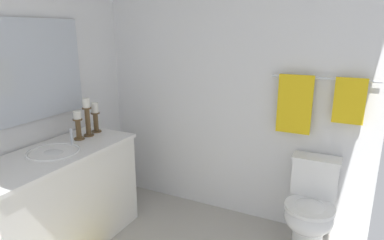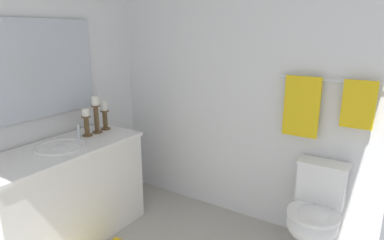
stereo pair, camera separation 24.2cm
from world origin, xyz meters
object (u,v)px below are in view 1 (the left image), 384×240
Objects in this scene: candle_holder_tall at (95,117)px; vanity_cabinet at (59,202)px; candle_holder_short at (87,116)px; sink_basin at (54,157)px; towel_bar at (324,79)px; mirror at (19,72)px; candle_holder_mid at (78,125)px; towel_near_vanity at (295,104)px; toilet at (310,207)px; towel_center at (349,101)px.

vanity_cabinet is at bearing -82.66° from candle_holder_tall.
candle_holder_short is at bearing 96.67° from vanity_cabinet.
sink_basin is 2.20m from towel_bar.
candle_holder_mid is (0.23, 0.32, -0.47)m from mirror.
towel_near_vanity is (1.64, 0.69, 0.13)m from candle_holder_short.
candle_holder_short is 2.04m from toilet.
candle_holder_short reaches higher than vanity_cabinet.
towel_bar is 0.26m from towel_center.
sink_basin is at bearing -147.58° from towel_bar.
towel_near_vanity is at bearing -174.96° from towel_bar.
towel_center reaches higher than candle_holder_mid.
towel_bar is (1.80, 1.14, 0.96)m from vanity_cabinet.
vanity_cabinet is 2.34m from towel_bar.
sink_basin is 2.33m from towel_center.
towel_center reaches higher than candle_holder_tall.
sink_basin is (0.00, 0.00, 0.39)m from vanity_cabinet.
candle_holder_short reaches higher than sink_basin.
towel_near_vanity is 1.37× the size of towel_center.
candle_holder_short is 0.45× the size of toilet.
candle_holder_tall is 0.34× the size of towel_bar.
vanity_cabinet is 0.64m from candle_holder_mid.
sink_basin is 0.70m from mirror.
vanity_cabinet is 0.39m from sink_basin.
mirror is (-0.28, -0.00, 0.64)m from sink_basin.
towel_center is at bearing 0.00° from towel_near_vanity.
towel_bar reaches higher than candle_holder_tall.
towel_near_vanity is (1.59, 1.12, 0.35)m from sink_basin.
vanity_cabinet is 3.96× the size of candle_holder_short.
candle_holder_tall is at bearing 97.35° from sink_basin.
candle_holder_tall is at bearing 99.73° from candle_holder_short.
sink_basin is at bearing -144.81° from towel_near_vanity.
toilet is at bearing -42.48° from towel_near_vanity.
toilet is (1.89, 0.36, -0.63)m from candle_holder_tall.
candle_holder_short is (0.23, 0.43, -0.42)m from mirror.
mirror is 2.47× the size of towel_near_vanity.
vanity_cabinet is at bearing -150.67° from towel_center.
vanity_cabinet is 2.08m from towel_near_vanity.
sink_basin is 0.33× the size of mirror.
towel_center reaches higher than towel_bar.
towel_bar is at bearing 20.96° from candle_holder_short.
mirror reaches higher than candle_holder_mid.
candle_holder_short is (-0.05, 0.43, 0.22)m from sink_basin.
candle_holder_mid is at bearing 55.09° from mirror.
sink_basin is at bearing -83.31° from candle_holder_short.
candle_holder_mid is 2.06m from toilet.
towel_bar is at bearing 23.87° from candle_holder_mid.
towel_bar is (1.80, 1.14, 0.58)m from sink_basin.
candle_holder_short is at bearing 87.87° from candle_holder_mid.
mirror is at bearing -110.62° from candle_holder_tall.
mirror is 2.37m from towel_bar.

